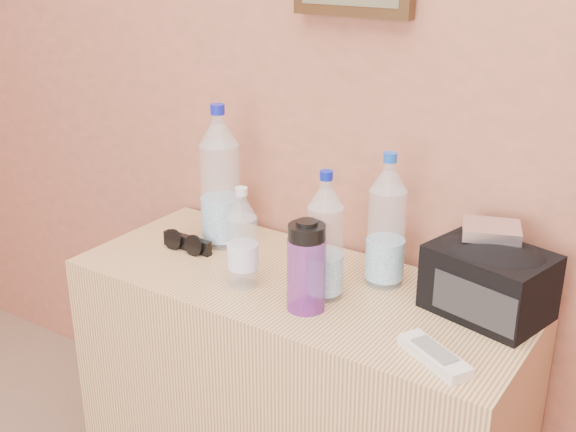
# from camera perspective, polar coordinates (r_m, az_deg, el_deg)

# --- Properties ---
(dresser) EXTENTS (1.10, 0.46, 0.69)m
(dresser) POSITION_cam_1_polar(r_m,az_deg,el_deg) (1.89, 0.71, -14.50)
(dresser) COLOR #B08B49
(dresser) RESTS_ON ground
(pet_large_b) EXTENTS (0.10, 0.10, 0.37)m
(pet_large_b) POSITION_cam_1_polar(r_m,az_deg,el_deg) (1.87, -5.38, 2.52)
(pet_large_b) COLOR silver
(pet_large_b) RESTS_ON dresser
(pet_large_c) EXTENTS (0.09, 0.09, 0.32)m
(pet_large_c) POSITION_cam_1_polar(r_m,az_deg,el_deg) (1.67, 7.78, -0.89)
(pet_large_c) COLOR #A6BBD1
(pet_large_c) RESTS_ON dresser
(pet_large_d) EXTENTS (0.08, 0.08, 0.30)m
(pet_large_d) POSITION_cam_1_polar(r_m,az_deg,el_deg) (1.60, 2.94, -2.09)
(pet_large_d) COLOR white
(pet_large_d) RESTS_ON dresser
(pet_small) EXTENTS (0.07, 0.07, 0.24)m
(pet_small) POSITION_cam_1_polar(r_m,az_deg,el_deg) (1.66, -3.60, -2.15)
(pet_small) COLOR silver
(pet_small) RESTS_ON dresser
(nalgene_bottle) EXTENTS (0.08, 0.08, 0.21)m
(nalgene_bottle) POSITION_cam_1_polar(r_m,az_deg,el_deg) (1.55, 1.47, -3.98)
(nalgene_bottle) COLOR #6F2496
(nalgene_bottle) RESTS_ON dresser
(sunglasses) EXTENTS (0.15, 0.06, 0.04)m
(sunglasses) POSITION_cam_1_polar(r_m,az_deg,el_deg) (1.89, -7.95, -2.12)
(sunglasses) COLOR black
(sunglasses) RESTS_ON dresser
(ac_remote) EXTENTS (0.17, 0.13, 0.02)m
(ac_remote) POSITION_cam_1_polar(r_m,az_deg,el_deg) (1.44, 11.47, -10.78)
(ac_remote) COLOR beige
(ac_remote) RESTS_ON dresser
(toiletry_bag) EXTENTS (0.28, 0.23, 0.17)m
(toiletry_bag) POSITION_cam_1_polar(r_m,az_deg,el_deg) (1.60, 15.62, -4.73)
(toiletry_bag) COLOR black
(toiletry_bag) RESTS_ON dresser
(foil_packet) EXTENTS (0.15, 0.14, 0.02)m
(foil_packet) POSITION_cam_1_polar(r_m,az_deg,el_deg) (1.59, 15.78, -1.11)
(foil_packet) COLOR silver
(foil_packet) RESTS_ON toiletry_bag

